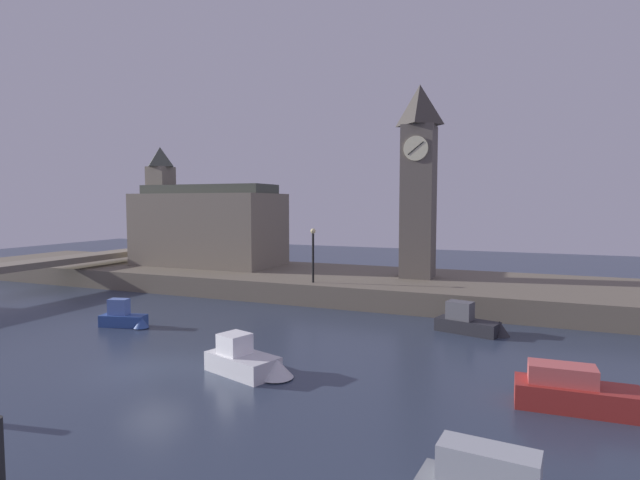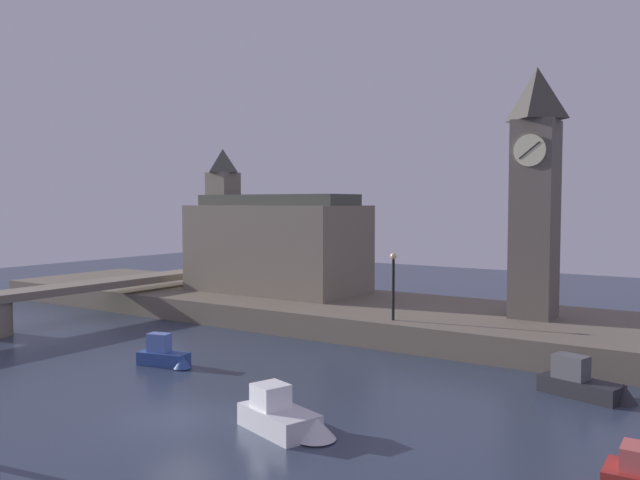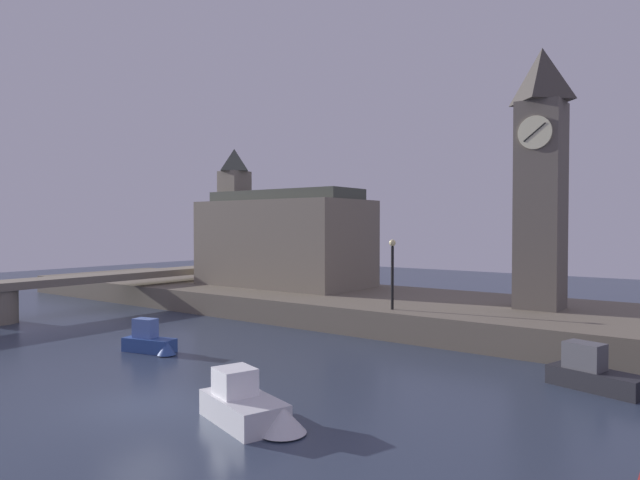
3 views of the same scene
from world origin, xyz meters
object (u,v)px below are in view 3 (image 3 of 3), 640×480
at_px(clock_tower, 541,174).
at_px(boat_barge_dark, 603,376).
at_px(boat_tour_blue, 151,341).
at_px(boat_ferry_white, 251,407).
at_px(streetlamp, 392,266).
at_px(parliament_hall, 281,238).

distance_m(clock_tower, boat_barge_dark, 13.44).
distance_m(clock_tower, boat_tour_blue, 22.19).
bearing_deg(boat_ferry_white, clock_tower, 81.27).
bearing_deg(boat_tour_blue, clock_tower, 48.31).
xyz_separation_m(streetlamp, boat_tour_blue, (-7.38, -10.14, -3.35)).
bearing_deg(clock_tower, boat_ferry_white, -98.73).
distance_m(streetlamp, boat_ferry_white, 15.18).
relative_size(parliament_hall, streetlamp, 3.37).
height_order(streetlamp, boat_ferry_white, streetlamp).
bearing_deg(boat_barge_dark, parliament_hall, 157.15).
distance_m(clock_tower, boat_ferry_white, 21.55).
distance_m(clock_tower, streetlamp, 9.57).
bearing_deg(boat_ferry_white, boat_tour_blue, 158.05).
bearing_deg(boat_barge_dark, boat_ferry_white, -127.52).
xyz_separation_m(parliament_hall, boat_tour_blue, (5.81, -16.23, -4.55)).
bearing_deg(boat_tour_blue, parliament_hall, 109.68).
relative_size(clock_tower, streetlamp, 3.74).
distance_m(boat_barge_dark, boat_ferry_white, 12.94).
xyz_separation_m(streetlamp, boat_ferry_white, (3.28, -14.44, -3.34)).
height_order(boat_barge_dark, boat_tour_blue, boat_barge_dark).
xyz_separation_m(clock_tower, streetlamp, (-6.29, -5.21, -4.98)).
bearing_deg(clock_tower, streetlamp, -140.37).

